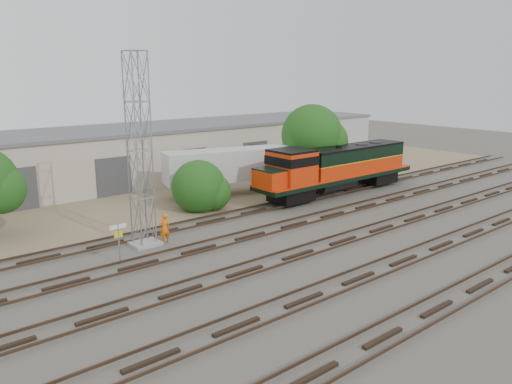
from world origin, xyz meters
TOP-DOWN VIEW (x-y plane):
  - ground at (0.00, 0.00)m, footprint 140.00×140.00m
  - dirt_strip at (0.00, 15.00)m, footprint 80.00×16.00m
  - tracks at (0.00, -3.00)m, footprint 80.00×20.40m
  - warehouse at (0.04, 22.98)m, footprint 58.40×10.40m
  - locomotive at (9.32, 6.00)m, footprint 17.63×3.09m
  - signal_tower at (-10.05, 4.57)m, footprint 1.73×1.73m
  - sign_post at (-12.68, 2.39)m, footprint 0.98×0.08m
  - worker at (-8.86, 4.09)m, footprint 0.72×0.48m
  - semi_trailer at (3.16, 11.62)m, footprint 13.35×5.88m
  - dumpster_blue at (21.75, 17.71)m, footprint 1.97×1.90m
  - dumpster_red at (21.07, 16.43)m, footprint 1.77×1.70m
  - tree_mid at (-2.66, 9.11)m, footprint 4.43×4.22m
  - tree_east at (10.45, 9.61)m, footprint 6.01×5.72m

SIDE VIEW (x-z plane):
  - ground at x=0.00m, z-range 0.00..0.00m
  - dirt_strip at x=0.00m, z-range 0.00..0.02m
  - tracks at x=0.00m, z-range -0.06..0.22m
  - dumpster_red at x=21.07m, z-range 0.00..1.40m
  - dumpster_blue at x=21.75m, z-range 0.00..1.50m
  - worker at x=-8.86m, z-range 0.00..1.93m
  - sign_post at x=-12.68m, z-range 0.48..2.87m
  - tree_mid at x=-2.66m, z-range -0.36..3.86m
  - locomotive at x=9.32m, z-range 0.31..4.54m
  - semi_trailer at x=3.16m, z-range 0.52..4.56m
  - warehouse at x=0.04m, z-range 0.00..5.30m
  - tree_east at x=10.45m, z-range 0.85..8.57m
  - signal_tower at x=-10.05m, z-range -0.15..11.61m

